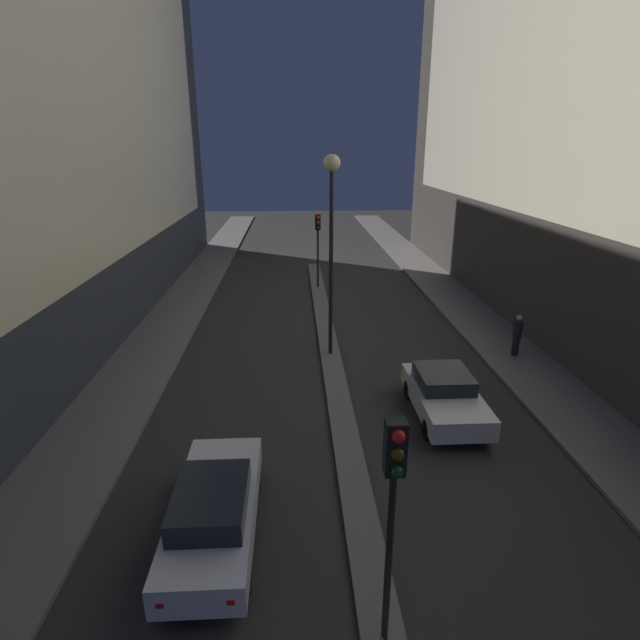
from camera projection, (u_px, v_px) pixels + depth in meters
name	position (u px, v px, depth m)	size (l,w,h in m)	color
building_left	(31.00, 81.00, 20.18)	(6.01, 41.72, 21.44)	#2D333D
median_strip	(330.00, 352.00, 20.99)	(0.81, 32.66, 0.13)	#66605B
traffic_light_near	(393.00, 488.00, 7.60)	(0.32, 0.42, 4.35)	black
traffic_light_mid	(318.00, 234.00, 29.37)	(0.32, 0.42, 4.35)	black
street_lamp	(331.00, 208.00, 18.75)	(0.64, 0.64, 7.86)	black
car_left_lane	(214.00, 510.00, 10.85)	(1.76, 4.77, 1.51)	silver
car_right_lane	(445.00, 395.00, 15.91)	(1.92, 4.17, 1.44)	silver
pedestrian_on_right_sidewalk	(517.00, 334.00, 20.19)	(0.37, 0.37, 1.73)	black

